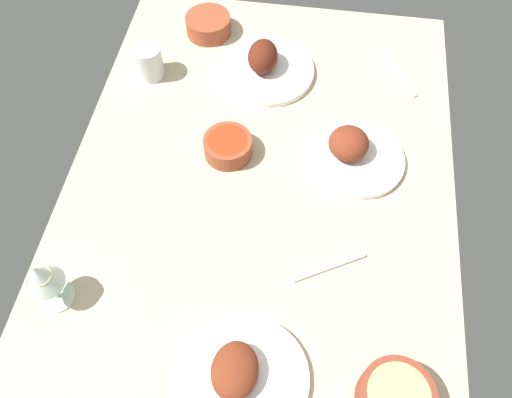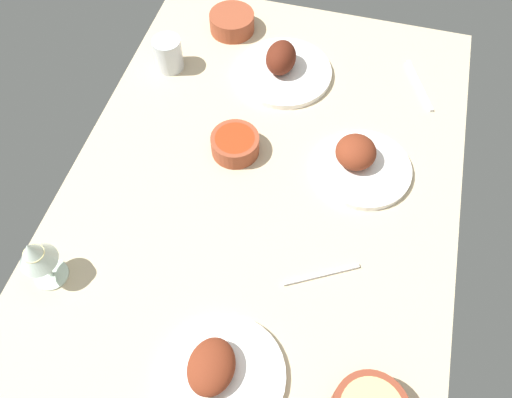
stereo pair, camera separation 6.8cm
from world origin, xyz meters
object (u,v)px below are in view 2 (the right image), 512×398
object	(u,v)px
bowl_cream	(232,21)
spoon_loose	(321,274)
bowl_sauce	(235,144)
wine_glass	(35,255)
plate_center_main	(360,161)
plate_far_side	(220,372)
water_tumbler	(168,54)
plate_near_viewer	(283,67)
fork_loose	(419,85)

from	to	relation	value
bowl_cream	spoon_loose	distance (cm)	78.89
bowl_sauce	spoon_loose	world-z (taller)	bowl_sauce
wine_glass	spoon_loose	size ratio (longest dim) A/B	0.85
bowl_sauce	plate_center_main	bearing A→B (deg)	-84.99
plate_far_side	spoon_loose	size ratio (longest dim) A/B	1.40
bowl_sauce	water_tumbler	distance (cm)	33.98
plate_near_viewer	spoon_loose	distance (cm)	58.96
bowl_sauce	wine_glass	xyz separation A→B (cm)	(-41.28, 28.01, 7.24)
wine_glass	water_tumbler	bearing A→B (deg)	-2.67
plate_center_main	bowl_cream	distance (cm)	57.74
plate_near_viewer	spoon_loose	world-z (taller)	plate_near_viewer
spoon_loose	wine_glass	bearing A→B (deg)	165.75
plate_near_viewer	spoon_loose	xyz separation A→B (cm)	(-54.91, -21.38, -2.08)
plate_center_main	wine_glass	world-z (taller)	wine_glass
plate_far_side	bowl_cream	distance (cm)	96.37
bowl_sauce	spoon_loose	size ratio (longest dim) A/B	0.70
water_tumbler	fork_loose	bearing A→B (deg)	-81.38
fork_loose	spoon_loose	distance (cm)	61.49
plate_center_main	wine_glass	distance (cm)	72.84
plate_far_side	fork_loose	size ratio (longest dim) A/B	1.27
fork_loose	spoon_loose	xyz separation A→B (cm)	(-59.71, 14.69, 0.00)
bowl_sauce	water_tumbler	bearing A→B (deg)	47.49
plate_near_viewer	water_tumbler	distance (cm)	30.56
bowl_cream	spoon_loose	bearing A→B (deg)	-150.04
fork_loose	water_tumbler	bearing A→B (deg)	-106.72
plate_near_viewer	water_tumbler	bearing A→B (deg)	99.85
plate_far_side	fork_loose	bearing A→B (deg)	-19.06
fork_loose	bowl_sauce	bearing A→B (deg)	-76.63
water_tumbler	fork_loose	world-z (taller)	water_tumbler
bowl_cream	bowl_sauce	size ratio (longest dim) A/B	1.09
plate_far_side	water_tumbler	distance (cm)	83.17
plate_far_side	plate_center_main	bearing A→B (deg)	-18.15
wine_glass	water_tumbler	size ratio (longest dim) A/B	1.56
plate_far_side	bowl_cream	xyz separation A→B (cm)	(93.10, 24.87, 0.88)
plate_far_side	wine_glass	size ratio (longest dim) A/B	1.65
plate_center_main	wine_glass	size ratio (longest dim) A/B	1.60
plate_far_side	bowl_sauce	world-z (taller)	plate_far_side
plate_center_main	wine_glass	xyz separation A→B (cm)	(-43.88, 57.67, 7.40)
plate_near_viewer	spoon_loose	bearing A→B (deg)	-158.72
wine_glass	bowl_sauce	bearing A→B (deg)	-34.16
bowl_sauce	fork_loose	world-z (taller)	bowl_sauce
wine_glass	spoon_loose	distance (cm)	57.13
plate_far_side	spoon_loose	world-z (taller)	plate_far_side
wine_glass	spoon_loose	bearing A→B (deg)	-75.06
plate_far_side	bowl_sauce	distance (cm)	52.91
plate_near_viewer	wine_glass	size ratio (longest dim) A/B	1.82
bowl_sauce	water_tumbler	xyz separation A→B (cm)	(22.93, 25.01, 1.79)
wine_glass	spoon_loose	world-z (taller)	wine_glass
plate_far_side	water_tumbler	world-z (taller)	water_tumbler
plate_center_main	spoon_loose	world-z (taller)	plate_center_main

